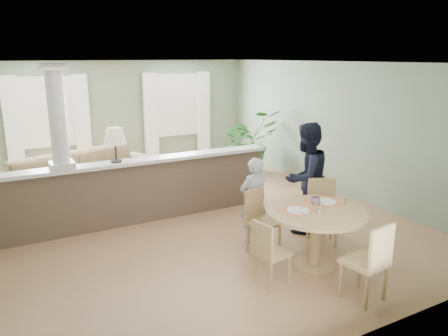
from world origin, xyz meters
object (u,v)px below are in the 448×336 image
houseplant (249,141)px  child_person (253,200)px  dining_table (316,222)px  man_person (306,178)px  sofa (85,179)px  chair_near (371,259)px  chair_side (268,250)px  chair_far_boy (260,218)px  chair_far_man (322,208)px

houseplant → child_person: 4.13m
dining_table → man_person: man_person is taller
man_person → child_person: bearing=-14.4°
sofa → man_person: (2.83, -3.21, 0.42)m
dining_table → sofa: bearing=116.5°
chair_near → chair_side: bearing=-56.4°
chair_far_boy → chair_side: chair_far_boy is taller
houseplant → chair_far_boy: bearing=-119.7°
dining_table → man_person: 1.31m
chair_far_boy → chair_near: bearing=-97.4°
houseplant → dining_table: houseplant is taller
chair_far_boy → chair_near: 1.83m
houseplant → chair_side: houseplant is taller
chair_near → chair_side: (-0.80, 0.90, -0.07)m
chair_near → child_person: (-0.25, 2.11, 0.13)m
dining_table → child_person: bearing=104.0°
houseplant → dining_table: size_ratio=1.16×
child_person → man_person: man_person is taller
chair_near → child_person: 2.13m
chair_side → sofa: bearing=7.9°
chair_side → child_person: 1.35m
chair_side → child_person: bearing=-33.3°
dining_table → chair_far_boy: bearing=114.4°
dining_table → houseplant: bearing=68.5°
chair_far_man → child_person: child_person is taller
chair_near → child_person: size_ratio=0.73×
chair_near → houseplant: bearing=-116.5°
chair_far_man → chair_side: 1.64m
sofa → chair_near: bearing=-87.6°
houseplant → man_person: man_person is taller
sofa → dining_table: size_ratio=2.43×
houseplant → chair_far_boy: (-2.21, -3.86, -0.27)m
chair_far_man → chair_side: size_ratio=1.17×
chair_side → child_person: (0.55, 1.21, 0.20)m
houseplant → chair_far_man: bearing=-106.4°
man_person → sofa: bearing=-60.7°
dining_table → chair_far_boy: chair_far_boy is taller
dining_table → chair_side: bearing=-173.8°
dining_table → chair_far_man: chair_far_man is taller
sofa → chair_side: size_ratio=3.88×
dining_table → chair_far_man: size_ratio=1.37×
sofa → chair_far_boy: (1.78, -3.49, 0.03)m
dining_table → child_person: 1.16m
sofa → chair_far_man: chair_far_man is taller
chair_near → man_person: bearing=-117.2°
sofa → man_person: man_person is taller
chair_near → chair_side: chair_near is taller
houseplant → man_person: (-1.15, -3.58, 0.12)m
chair_far_boy → man_person: size_ratio=0.51×
dining_table → chair_side: (-0.83, -0.09, -0.18)m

